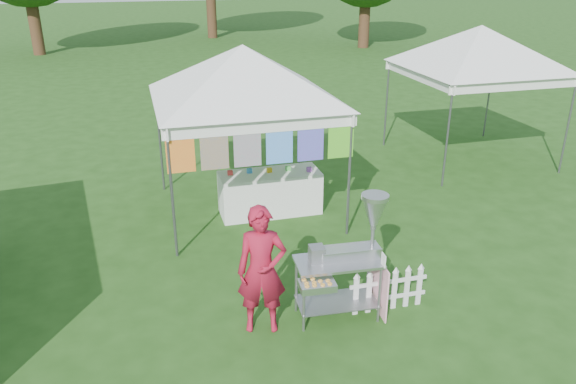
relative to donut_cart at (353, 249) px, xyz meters
name	(u,v)px	position (x,y,z in m)	size (l,w,h in m)	color
ground	(302,317)	(-0.61, 0.12, -0.98)	(120.00, 120.00, 0.00)	#1F4513
canopy_main	(243,45)	(-0.61, 3.62, 2.01)	(4.24, 4.24, 3.45)	#59595E
canopy_right	(482,25)	(4.89, 5.12, 2.01)	(4.24, 4.24, 3.45)	#59595E
donut_cart	(353,249)	(0.00, 0.00, 0.00)	(1.24, 0.77, 1.66)	gray
vendor	(262,270)	(-1.15, 0.04, -0.15)	(0.60, 0.40, 1.66)	maroon
picket_fence	(388,291)	(0.52, -0.02, -0.69)	(1.08, 0.04, 0.56)	silver
display_table	(270,193)	(-0.23, 3.40, -0.59)	(1.80, 0.70, 0.77)	white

